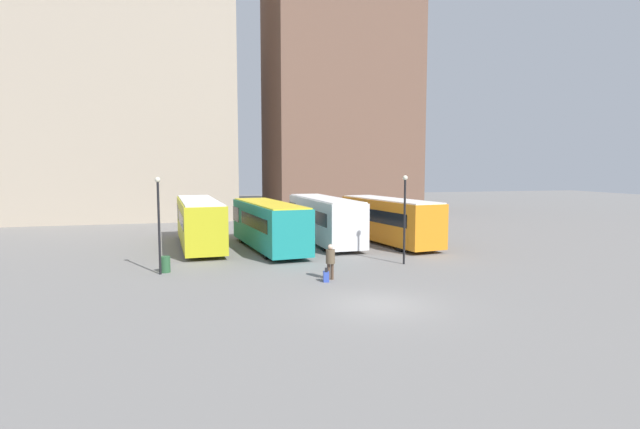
{
  "coord_description": "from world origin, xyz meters",
  "views": [
    {
      "loc": [
        -7.3,
        -18.26,
        5.52
      ],
      "look_at": [
        0.62,
        11.61,
        2.55
      ],
      "focal_mm": 28.0,
      "sensor_mm": 36.0,
      "label": 1
    }
  ],
  "objects_px": {
    "bus_2": "(324,218)",
    "traveler": "(330,259)",
    "bus_3": "(388,219)",
    "suitcase": "(326,276)",
    "lamp_post_0": "(159,217)",
    "trash_bin": "(165,264)",
    "bus_0": "(199,221)",
    "lamp_post_1": "(405,211)",
    "bus_1": "(268,224)"
  },
  "relations": [
    {
      "from": "bus_2",
      "to": "traveler",
      "type": "height_order",
      "value": "bus_2"
    },
    {
      "from": "bus_3",
      "to": "suitcase",
      "type": "bearing_deg",
      "value": 135.51
    },
    {
      "from": "suitcase",
      "to": "lamp_post_0",
      "type": "distance_m",
      "value": 9.08
    },
    {
      "from": "lamp_post_0",
      "to": "bus_3",
      "type": "bearing_deg",
      "value": 23.5
    },
    {
      "from": "traveler",
      "to": "trash_bin",
      "type": "distance_m",
      "value": 8.8
    },
    {
      "from": "bus_0",
      "to": "bus_2",
      "type": "xyz_separation_m",
      "value": [
        8.81,
        -0.57,
        0.01
      ]
    },
    {
      "from": "lamp_post_0",
      "to": "lamp_post_1",
      "type": "bearing_deg",
      "value": -3.01
    },
    {
      "from": "bus_3",
      "to": "traveler",
      "type": "height_order",
      "value": "bus_3"
    },
    {
      "from": "lamp_post_1",
      "to": "trash_bin",
      "type": "xyz_separation_m",
      "value": [
        -13.02,
        1.14,
        -2.58
      ]
    },
    {
      "from": "lamp_post_0",
      "to": "trash_bin",
      "type": "xyz_separation_m",
      "value": [
        0.23,
        0.45,
        -2.57
      ]
    },
    {
      "from": "bus_0",
      "to": "bus_2",
      "type": "relative_size",
      "value": 1.06
    },
    {
      "from": "lamp_post_1",
      "to": "bus_1",
      "type": "bearing_deg",
      "value": 132.95
    },
    {
      "from": "bus_2",
      "to": "traveler",
      "type": "distance_m",
      "value": 11.98
    },
    {
      "from": "bus_0",
      "to": "bus_1",
      "type": "height_order",
      "value": "bus_0"
    },
    {
      "from": "bus_0",
      "to": "bus_3",
      "type": "distance_m",
      "value": 13.38
    },
    {
      "from": "bus_0",
      "to": "traveler",
      "type": "relative_size",
      "value": 6.76
    },
    {
      "from": "suitcase",
      "to": "lamp_post_1",
      "type": "height_order",
      "value": "lamp_post_1"
    },
    {
      "from": "suitcase",
      "to": "trash_bin",
      "type": "bearing_deg",
      "value": 71.65
    },
    {
      "from": "bus_0",
      "to": "suitcase",
      "type": "height_order",
      "value": "bus_0"
    },
    {
      "from": "bus_2",
      "to": "bus_3",
      "type": "bearing_deg",
      "value": -111.86
    },
    {
      "from": "bus_0",
      "to": "lamp_post_1",
      "type": "relative_size",
      "value": 2.34
    },
    {
      "from": "bus_0",
      "to": "trash_bin",
      "type": "height_order",
      "value": "bus_0"
    },
    {
      "from": "bus_3",
      "to": "suitcase",
      "type": "distance_m",
      "value": 12.98
    },
    {
      "from": "bus_0",
      "to": "suitcase",
      "type": "xyz_separation_m",
      "value": [
        5.64,
        -12.58,
        -1.53
      ]
    },
    {
      "from": "traveler",
      "to": "suitcase",
      "type": "bearing_deg",
      "value": 151.06
    },
    {
      "from": "lamp_post_0",
      "to": "trash_bin",
      "type": "bearing_deg",
      "value": 63.31
    },
    {
      "from": "suitcase",
      "to": "lamp_post_0",
      "type": "relative_size",
      "value": 0.14
    },
    {
      "from": "lamp_post_0",
      "to": "trash_bin",
      "type": "height_order",
      "value": "lamp_post_0"
    },
    {
      "from": "bus_0",
      "to": "trash_bin",
      "type": "bearing_deg",
      "value": 164.01
    },
    {
      "from": "bus_3",
      "to": "bus_1",
      "type": "bearing_deg",
      "value": 83.09
    },
    {
      "from": "bus_1",
      "to": "lamp_post_0",
      "type": "relative_size",
      "value": 2.2
    },
    {
      "from": "traveler",
      "to": "lamp_post_0",
      "type": "bearing_deg",
      "value": 78.24
    },
    {
      "from": "bus_2",
      "to": "suitcase",
      "type": "relative_size",
      "value": 15.61
    },
    {
      "from": "traveler",
      "to": "trash_bin",
      "type": "height_order",
      "value": "traveler"
    },
    {
      "from": "bus_1",
      "to": "traveler",
      "type": "height_order",
      "value": "bus_1"
    },
    {
      "from": "lamp_post_1",
      "to": "bus_2",
      "type": "bearing_deg",
      "value": 104.3
    },
    {
      "from": "bus_0",
      "to": "lamp_post_1",
      "type": "xyz_separation_m",
      "value": [
        11.09,
        -9.53,
        1.23
      ]
    },
    {
      "from": "trash_bin",
      "to": "bus_2",
      "type": "bearing_deg",
      "value": 36.0
    },
    {
      "from": "bus_2",
      "to": "trash_bin",
      "type": "height_order",
      "value": "bus_2"
    },
    {
      "from": "lamp_post_1",
      "to": "trash_bin",
      "type": "bearing_deg",
      "value": 174.98
    },
    {
      "from": "bus_2",
      "to": "traveler",
      "type": "xyz_separation_m",
      "value": [
        -2.84,
        -11.61,
        -0.75
      ]
    },
    {
      "from": "trash_bin",
      "to": "lamp_post_0",
      "type": "bearing_deg",
      "value": -116.69
    },
    {
      "from": "bus_2",
      "to": "traveler",
      "type": "bearing_deg",
      "value": 164.1
    },
    {
      "from": "trash_bin",
      "to": "bus_0",
      "type": "bearing_deg",
      "value": 77.0
    },
    {
      "from": "bus_0",
      "to": "bus_3",
      "type": "xyz_separation_m",
      "value": [
        13.21,
        -2.15,
        -0.02
      ]
    },
    {
      "from": "bus_2",
      "to": "lamp_post_1",
      "type": "distance_m",
      "value": 9.32
    },
    {
      "from": "bus_0",
      "to": "bus_1",
      "type": "bearing_deg",
      "value": -121.28
    },
    {
      "from": "bus_3",
      "to": "lamp_post_0",
      "type": "bearing_deg",
      "value": 104.94
    },
    {
      "from": "lamp_post_1",
      "to": "suitcase",
      "type": "bearing_deg",
      "value": -150.68
    },
    {
      "from": "lamp_post_0",
      "to": "trash_bin",
      "type": "distance_m",
      "value": 2.61
    }
  ]
}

